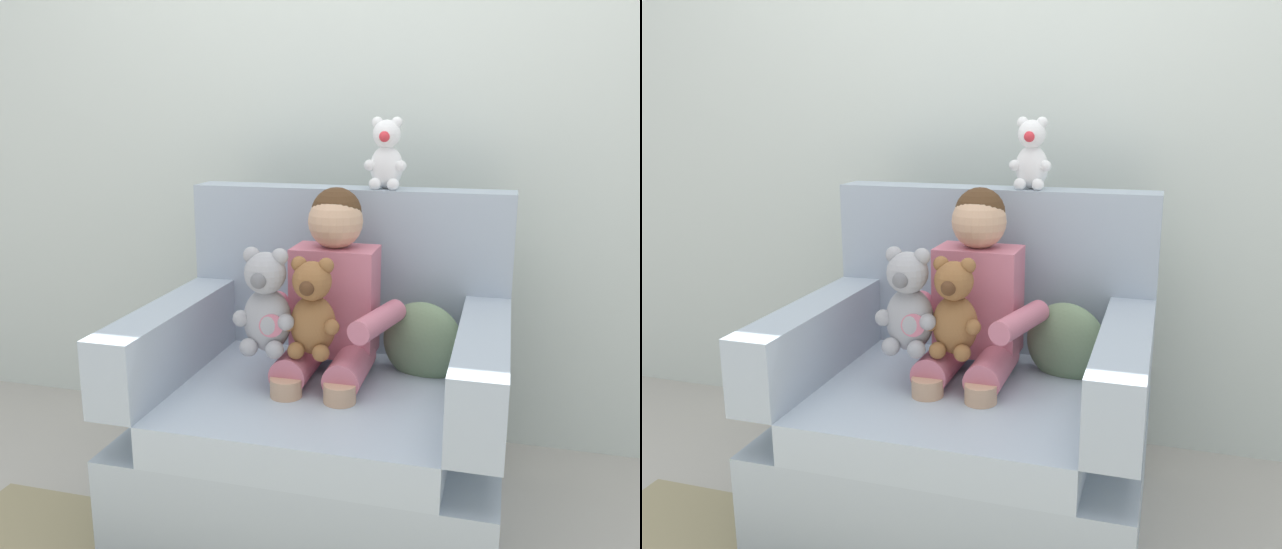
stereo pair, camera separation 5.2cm
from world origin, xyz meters
TOP-DOWN VIEW (x-y plane):
  - ground_plane at (0.00, 0.00)m, footprint 8.00×8.00m
  - back_wall at (0.00, 0.72)m, footprint 6.00×0.10m
  - armchair at (0.00, 0.04)m, footprint 1.09×0.86m
  - seated_child at (0.01, 0.06)m, footprint 0.45×0.39m
  - plush_brown at (-0.01, -0.06)m, footprint 0.17×0.14m
  - plush_grey at (-0.15, -0.07)m, footprint 0.19×0.15m
  - plush_white_on_backrest at (0.12, 0.35)m, footprint 0.14×0.11m
  - throw_pillow at (0.28, 0.16)m, footprint 0.28×0.17m

SIDE VIEW (x-z plane):
  - ground_plane at x=0.00m, z-range 0.00..0.00m
  - armchair at x=0.00m, z-range -0.18..0.83m
  - throw_pillow at x=0.28m, z-range 0.43..0.69m
  - seated_child at x=0.01m, z-range 0.26..1.08m
  - plush_brown at x=-0.01m, z-range 0.55..0.85m
  - plush_grey at x=-0.15m, z-range 0.55..0.87m
  - plush_white_on_backrest at x=0.12m, z-range 1.00..1.24m
  - back_wall at x=0.00m, z-range 0.00..2.60m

